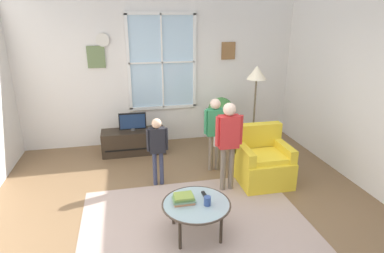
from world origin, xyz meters
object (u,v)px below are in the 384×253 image
person_black_shirt (157,144)px  floor_lamp (256,83)px  tv_stand (134,142)px  person_red_shirt (228,137)px  person_green_shirt (215,126)px  potted_plant_by_window (221,116)px  remote_near_books (204,195)px  armchair (262,162)px  television (133,121)px  book_stack (184,199)px  cup (207,201)px  coffee_table (196,205)px

person_black_shirt → floor_lamp: (1.68, 0.40, 0.77)m
tv_stand → person_red_shirt: 2.20m
person_green_shirt → person_red_shirt: bearing=-89.1°
person_green_shirt → potted_plant_by_window: size_ratio=1.27×
remote_near_books → person_green_shirt: size_ratio=0.11×
tv_stand → armchair: 2.46m
television → armchair: (1.91, -1.54, -0.30)m
book_stack → cup: bearing=-23.1°
tv_stand → remote_near_books: size_ratio=8.34×
remote_near_books → potted_plant_by_window: 2.67m
person_red_shirt → coffee_table: bearing=-126.5°
cup → floor_lamp: floor_lamp is taller
coffee_table → person_red_shirt: person_red_shirt is taller
tv_stand → remote_near_books: bearing=-72.8°
coffee_table → book_stack: 0.16m
person_red_shirt → floor_lamp: bearing=47.3°
remote_near_books → person_black_shirt: 1.24m
armchair → floor_lamp: bearing=82.3°
coffee_table → remote_near_books: (0.14, 0.15, 0.03)m
armchair → cup: size_ratio=8.08×
cup → person_green_shirt: 1.76m
television → remote_near_books: size_ratio=3.55×
remote_near_books → cup: bearing=-94.8°
book_stack → tv_stand: bearing=100.7°
tv_stand → book_stack: size_ratio=4.42×
remote_near_books → person_green_shirt: (0.53, 1.43, 0.35)m
person_green_shirt → armchair: bearing=-41.0°
book_stack → person_red_shirt: person_red_shirt is taller
cup → coffee_table: bearing=153.4°
tv_stand → person_red_shirt: person_red_shirt is taller
person_black_shirt → television: bearing=103.6°
armchair → coffee_table: armchair is taller
tv_stand → coffee_table: 2.66m
armchair → remote_near_books: armchair is taller
armchair → person_black_shirt: 1.65m
person_black_shirt → floor_lamp: 1.89m
person_green_shirt → floor_lamp: (0.71, 0.09, 0.67)m
book_stack → person_black_shirt: 1.26m
armchair → remote_near_books: 1.46m
book_stack → person_green_shirt: (0.81, 1.53, 0.32)m
armchair → person_red_shirt: (-0.61, -0.12, 0.51)m
potted_plant_by_window → book_stack: bearing=-115.5°
coffee_table → remote_near_books: remote_near_books is taller
book_stack → armchair: bearing=34.7°
television → person_green_shirt: (1.29, -1.00, 0.15)m
television → cup: size_ratio=4.62×
tv_stand → person_black_shirt: 1.42m
person_green_shirt → person_red_shirt: person_red_shirt is taller
person_red_shirt → person_green_shirt: bearing=90.9°
television → cup: (0.74, -2.64, -0.16)m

